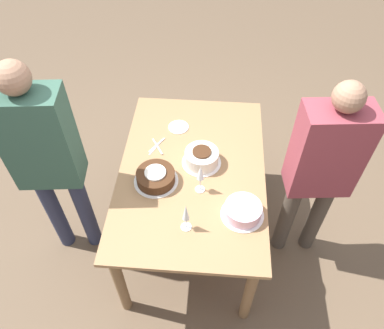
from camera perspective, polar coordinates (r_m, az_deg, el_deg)
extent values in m
plane|color=brown|center=(3.14, 0.00, -9.91)|extent=(12.00, 12.00, 0.00)
cube|color=#9E754C|center=(2.53, 0.00, -0.98)|extent=(1.47, 0.98, 0.03)
cylinder|color=brown|center=(3.30, -6.31, 3.81)|extent=(0.07, 0.07, 0.74)
cylinder|color=brown|center=(2.56, -10.90, -17.37)|extent=(0.07, 0.07, 0.74)
cylinder|color=brown|center=(3.27, 8.15, 3.01)|extent=(0.07, 0.07, 0.74)
cylinder|color=brown|center=(2.52, 8.71, -18.79)|extent=(0.07, 0.07, 0.74)
cylinder|color=white|center=(2.56, 1.45, 0.33)|extent=(0.27, 0.27, 0.01)
cylinder|color=silver|center=(2.52, 1.48, 1.12)|extent=(0.23, 0.23, 0.10)
cylinder|color=#422614|center=(2.48, 1.50, 1.98)|extent=(0.13, 0.13, 0.01)
cylinder|color=white|center=(2.46, -5.48, -2.48)|extent=(0.29, 0.29, 0.01)
cylinder|color=#422614|center=(2.43, -5.55, -1.88)|extent=(0.25, 0.25, 0.08)
cylinder|color=silver|center=(2.40, -5.63, -1.21)|extent=(0.14, 0.14, 0.01)
cylinder|color=white|center=(2.31, 7.65, -7.55)|extent=(0.26, 0.26, 0.01)
cylinder|color=#E5B2C6|center=(2.28, 7.76, -6.95)|extent=(0.22, 0.22, 0.08)
cylinder|color=silver|center=(2.41, 1.23, -3.80)|extent=(0.06, 0.06, 0.00)
cylinder|color=silver|center=(2.36, 1.25, -2.95)|extent=(0.01, 0.01, 0.11)
cone|color=silver|center=(2.28, 1.30, -1.23)|extent=(0.05, 0.05, 0.11)
cylinder|color=silver|center=(2.25, -0.91, -9.48)|extent=(0.07, 0.07, 0.00)
cylinder|color=silver|center=(2.21, -0.93, -8.83)|extent=(0.01, 0.01, 0.09)
cone|color=silver|center=(2.12, -0.96, -7.28)|extent=(0.04, 0.04, 0.12)
cylinder|color=silver|center=(2.80, -2.07, 5.73)|extent=(0.15, 0.15, 0.01)
cube|color=silver|center=(2.67, -5.53, 2.65)|extent=(0.16, 0.08, 0.00)
cube|color=silver|center=(2.68, -5.37, 3.00)|extent=(0.15, 0.10, 0.00)
cube|color=silver|center=(2.66, -5.29, 2.78)|extent=(0.15, 0.10, 0.00)
cylinder|color=#2D334C|center=(2.92, -20.17, -6.78)|extent=(0.11, 0.11, 0.81)
cylinder|color=#2D334C|center=(2.86, -15.97, -6.83)|extent=(0.11, 0.11, 0.81)
cube|color=#335647|center=(2.35, -22.29, 3.57)|extent=(0.26, 0.42, 0.67)
sphere|color=#997056|center=(2.10, -25.69, 11.82)|extent=(0.18, 0.18, 0.18)
cylinder|color=#4C4238|center=(2.90, 18.47, -7.49)|extent=(0.11, 0.11, 0.76)
cylinder|color=#4C4238|center=(2.84, 14.24, -7.75)|extent=(0.11, 0.11, 0.76)
cube|color=brown|center=(2.35, 19.96, 1.93)|extent=(0.26, 0.42, 0.63)
sphere|color=#997056|center=(2.10, 22.81, 9.48)|extent=(0.17, 0.17, 0.17)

